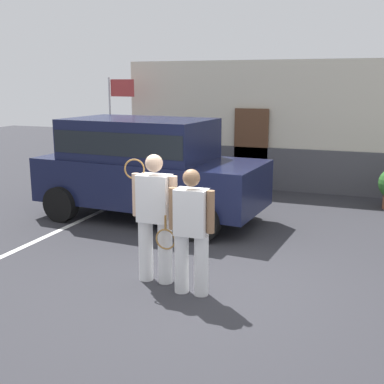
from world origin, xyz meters
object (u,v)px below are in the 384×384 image
(flag_pole, at_px, (116,111))
(tennis_player_woman, at_px, (191,231))
(tennis_player_man, at_px, (155,216))
(parked_suv, at_px, (146,164))

(flag_pole, bearing_deg, tennis_player_woman, -53.83)
(tennis_player_man, bearing_deg, parked_suv, -61.80)
(parked_suv, distance_m, flag_pole, 3.86)
(parked_suv, relative_size, tennis_player_man, 2.59)
(parked_suv, relative_size, tennis_player_woman, 2.79)
(tennis_player_woman, xyz_separation_m, flag_pole, (-4.52, 6.18, 1.13))
(tennis_player_woman, bearing_deg, parked_suv, -55.98)
(tennis_player_man, height_order, flag_pole, flag_pole)
(parked_suv, xyz_separation_m, tennis_player_woman, (2.21, -3.20, -0.27))
(tennis_player_woman, relative_size, flag_pole, 0.59)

